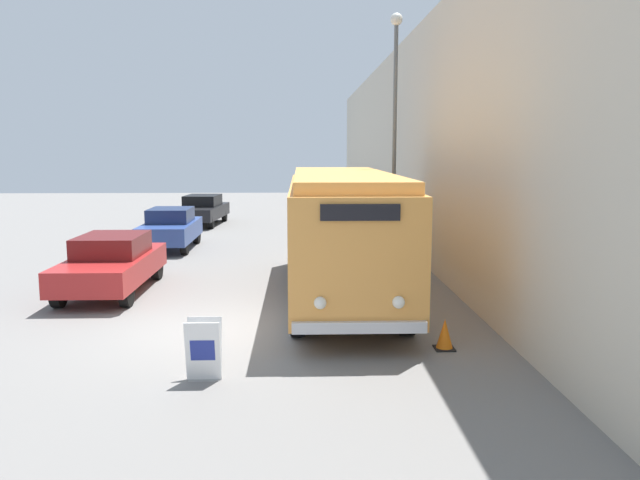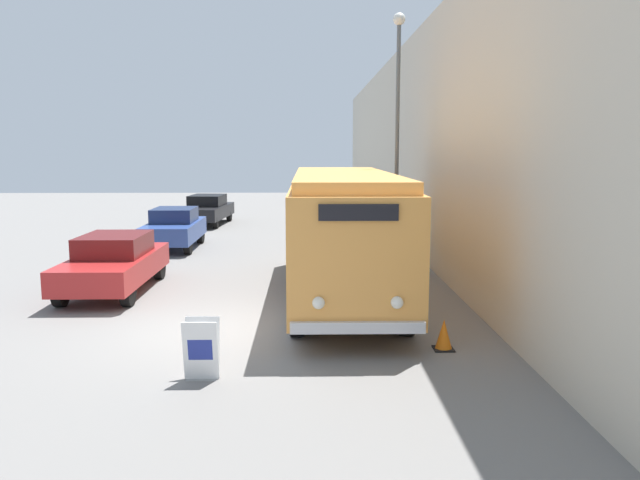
{
  "view_description": "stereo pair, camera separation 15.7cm",
  "coord_description": "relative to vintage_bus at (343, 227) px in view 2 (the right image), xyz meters",
  "views": [
    {
      "loc": [
        1.83,
        -12.18,
        3.6
      ],
      "look_at": [
        2.24,
        0.52,
        1.75
      ],
      "focal_mm": 35.0,
      "sensor_mm": 36.0,
      "label": 1
    },
    {
      "loc": [
        1.99,
        -12.18,
        3.6
      ],
      "look_at": [
        2.24,
        0.52,
        1.75
      ],
      "focal_mm": 35.0,
      "sensor_mm": 36.0,
      "label": 2
    }
  ],
  "objects": [
    {
      "name": "building_wall_right",
      "position": [
        3.03,
        7.17,
        2.11
      ],
      "size": [
        0.3,
        60.0,
        7.64
      ],
      "color": "beige",
      "rests_on": "ground_plane"
    },
    {
      "name": "parked_car_far",
      "position": [
        -5.71,
        14.98,
        -0.98
      ],
      "size": [
        2.12,
        4.54,
        1.42
      ],
      "rotation": [
        0.0,
        0.0,
        -0.08
      ],
      "color": "black",
      "rests_on": "ground_plane"
    },
    {
      "name": "vintage_bus",
      "position": [
        0.0,
        0.0,
        0.0
      ],
      "size": [
        2.44,
        9.43,
        3.04
      ],
      "color": "black",
      "rests_on": "ground_plane"
    },
    {
      "name": "streetlamp",
      "position": [
        1.81,
        3.69,
        3.05
      ],
      "size": [
        0.36,
        0.36,
        7.51
      ],
      "color": "#595E60",
      "rests_on": "ground_plane"
    },
    {
      "name": "traffic_cone",
      "position": [
        1.6,
        -4.16,
        -1.44
      ],
      "size": [
        0.36,
        0.36,
        0.56
      ],
      "color": "black",
      "rests_on": "ground_plane"
    },
    {
      "name": "ground_plane",
      "position": [
        -2.84,
        -2.83,
        -1.71
      ],
      "size": [
        80.0,
        80.0,
        0.0
      ],
      "primitive_type": "plane",
      "color": "slate"
    },
    {
      "name": "parked_car_mid",
      "position": [
        -5.72,
        7.61,
        -0.96
      ],
      "size": [
        1.74,
        4.02,
        1.48
      ],
      "rotation": [
        0.0,
        0.0,
        0.01
      ],
      "color": "black",
      "rests_on": "ground_plane"
    },
    {
      "name": "sign_board",
      "position": [
        -2.53,
        -5.55,
        -1.24
      ],
      "size": [
        0.54,
        0.37,
        0.98
      ],
      "color": "gray",
      "rests_on": "ground_plane"
    },
    {
      "name": "parked_car_near",
      "position": [
        -5.78,
        0.67,
        -0.97
      ],
      "size": [
        1.81,
        4.48,
        1.45
      ],
      "rotation": [
        0.0,
        0.0,
        0.0
      ],
      "color": "black",
      "rests_on": "ground_plane"
    }
  ]
}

